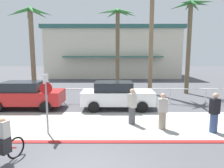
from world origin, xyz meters
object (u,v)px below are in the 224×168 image
at_px(pedestrian_0, 163,113).
at_px(palm_tree_3, 190,24).
at_px(palm_tree_0, 32,31).
at_px(stop_sign_bike_lane, 47,95).
at_px(palm_tree_1, 118,28).
at_px(cyclist_red_0, 3,143).
at_px(palm_tree_2, 152,8).
at_px(car_red_1, 26,95).
at_px(pedestrian_1, 214,114).
at_px(car_white_2, 117,95).
at_px(pedestrian_2, 132,108).

bearing_deg(pedestrian_0, palm_tree_3, 63.90).
distance_m(palm_tree_0, palm_tree_3, 12.68).
bearing_deg(stop_sign_bike_lane, palm_tree_1, 72.92).
relative_size(stop_sign_bike_lane, cyclist_red_0, 1.49).
bearing_deg(palm_tree_2, car_red_1, -150.82).
height_order(stop_sign_bike_lane, pedestrian_1, stop_sign_bike_lane).
xyz_separation_m(palm_tree_3, pedestrian_1, (-2.00, -8.83, -5.03)).
relative_size(stop_sign_bike_lane, pedestrian_1, 1.46).
relative_size(palm_tree_1, car_white_2, 1.68).
relative_size(pedestrian_1, pedestrian_2, 1.00).
distance_m(car_white_2, cyclist_red_0, 7.43).
bearing_deg(pedestrian_2, cyclist_red_0, -139.54).
xyz_separation_m(palm_tree_1, car_red_1, (-5.87, -6.51, -4.78)).
xyz_separation_m(car_white_2, pedestrian_2, (0.67, -2.81, -0.06)).
height_order(palm_tree_0, car_red_1, palm_tree_0).
xyz_separation_m(palm_tree_0, car_red_1, (0.84, -3.61, -4.21)).
bearing_deg(car_white_2, palm_tree_2, 58.44).
height_order(palm_tree_2, car_red_1, palm_tree_2).
height_order(palm_tree_0, palm_tree_1, palm_tree_1).
bearing_deg(cyclist_red_0, stop_sign_bike_lane, 76.00).
bearing_deg(stop_sign_bike_lane, pedestrian_2, 18.58).
distance_m(palm_tree_1, palm_tree_3, 6.10).
relative_size(palm_tree_0, palm_tree_3, 0.90).
bearing_deg(pedestrian_1, stop_sign_bike_lane, -178.73).
bearing_deg(palm_tree_3, cyclist_red_0, -130.47).
height_order(stop_sign_bike_lane, palm_tree_3, palm_tree_3).
height_order(palm_tree_2, pedestrian_0, palm_tree_2).
bearing_deg(pedestrian_2, car_red_1, 155.77).
height_order(palm_tree_0, pedestrian_1, palm_tree_0).
xyz_separation_m(car_red_1, pedestrian_2, (6.31, -2.84, -0.06)).
height_order(stop_sign_bike_lane, palm_tree_2, palm_tree_2).
distance_m(palm_tree_0, car_red_1, 5.61).
distance_m(palm_tree_2, palm_tree_3, 3.38).
bearing_deg(palm_tree_1, stop_sign_bike_lane, -107.08).
xyz_separation_m(stop_sign_bike_lane, palm_tree_2, (5.99, 8.89, 5.40)).
relative_size(palm_tree_1, palm_tree_2, 0.77).
bearing_deg(pedestrian_1, car_white_2, 136.53).
relative_size(stop_sign_bike_lane, palm_tree_1, 0.35).
distance_m(palm_tree_1, palm_tree_2, 3.53).
xyz_separation_m(palm_tree_2, car_red_1, (-8.60, -4.80, -6.21)).
height_order(cyclist_red_0, pedestrian_2, pedestrian_2).
height_order(car_white_2, cyclist_red_0, car_white_2).
distance_m(palm_tree_1, car_red_1, 9.98).
bearing_deg(car_red_1, stop_sign_bike_lane, -57.42).
distance_m(palm_tree_3, pedestrian_2, 10.72).
bearing_deg(palm_tree_1, pedestrian_2, -87.28).
distance_m(car_red_1, pedestrian_0, 8.39).
distance_m(car_red_1, cyclist_red_0, 6.82).
bearing_deg(cyclist_red_0, palm_tree_2, 59.75).
bearing_deg(pedestrian_1, pedestrian_2, 162.48).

